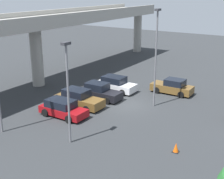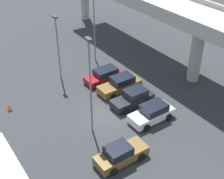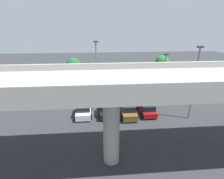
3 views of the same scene
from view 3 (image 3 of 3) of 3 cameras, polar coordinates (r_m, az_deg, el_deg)
The scene contains 14 objects.
ground_plane at distance 26.87m, azimuth -2.20°, elevation -4.67°, with size 103.92×103.92×0.00m, color #2D3033.
highway_overpass at distance 13.31m, azimuth -0.25°, elevation 0.03°, with size 49.86×6.03×8.20m.
parked_car_0 at distance 24.42m, azimuth 11.20°, elevation -5.90°, with size 2.05×4.39×1.51m.
parked_car_1 at distance 23.56m, azimuth 5.15°, elevation -6.46°, with size 2.09×4.86×1.69m.
parked_car_2 at distance 23.67m, azimuth -1.87°, elevation -6.27°, with size 2.04×4.53×1.67m.
parked_car_3 at distance 23.78m, azimuth -9.14°, elevation -6.36°, with size 2.13×4.44×1.66m.
parked_car_4 at distance 29.21m, azimuth -13.60°, elevation -1.55°, with size 1.99×4.45×1.63m.
shuttle_bus at distance 36.88m, azimuth -9.92°, elevation 4.74°, with size 8.84×2.74×2.64m.
lamp_post_near_aisle at distance 23.07m, azimuth 25.43°, elevation 3.06°, with size 0.70×0.35×9.18m.
lamp_post_mid_lot at distance 27.39m, azimuth -5.08°, elevation 7.47°, with size 0.70×0.35×9.15m.
lamp_post_by_overpass at distance 27.56m, azimuth 16.64°, elevation 4.89°, with size 0.70×0.35×7.46m.
tree_front_left at distance 41.25m, azimuth 16.03°, elevation 8.51°, with size 3.13×3.13×4.97m.
tree_front_centre at distance 39.10m, azimuth -12.50°, elevation 7.78°, with size 3.11×3.11×4.68m.
traffic_cone at distance 34.47m, azimuth 7.42°, elevation 1.56°, with size 0.44×0.44×0.70m.
Camera 3 is at (0.96, 24.29, 11.45)m, focal length 28.00 mm.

